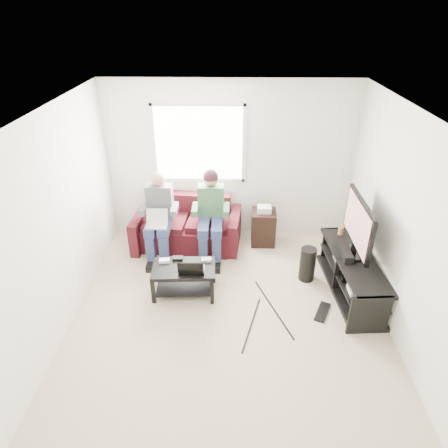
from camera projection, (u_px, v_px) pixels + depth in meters
The scene contains 26 objects.
floor at pixel (228, 318), 5.14m from camera, with size 4.50×4.50×0.00m, color tan.
ceiling at pixel (229, 116), 3.87m from camera, with size 4.50×4.50×0.00m, color white.
wall_back at pixel (230, 162), 6.47m from camera, with size 4.50×4.50×0.00m, color silver.
wall_front at pixel (224, 409), 2.54m from camera, with size 4.50×4.50×0.00m, color silver.
wall_left at pixel (53, 230), 4.54m from camera, with size 4.50×4.50×0.00m, color silver.
wall_right at pixel (407, 233), 4.47m from camera, with size 4.50×4.50×0.00m, color silver.
window at pixel (199, 144), 6.32m from camera, with size 1.48×0.04×1.28m.
sofa at pixel (188, 228), 6.59m from camera, with size 1.78×0.93×0.80m.
person_left at pixel (159, 213), 6.14m from camera, with size 0.40×0.70×1.33m.
person_right at pixel (211, 209), 6.12m from camera, with size 0.40×0.71×1.37m.
laptop_silver at pixel (156, 222), 5.95m from camera, with size 0.32×0.22×0.24m, color silver, non-canonical shape.
coffee_table at pixel (184, 274), 5.46m from camera, with size 0.87×0.56×0.42m.
laptop_black at pixel (191, 263), 5.27m from camera, with size 0.34×0.24×0.24m, color black, non-canonical shape.
controller_a at pixel (164, 261), 5.51m from camera, with size 0.14×0.09×0.04m, color silver.
controller_b at pixel (178, 258), 5.55m from camera, with size 0.14×0.09×0.04m, color black.
controller_c at pixel (206, 260), 5.52m from camera, with size 0.14×0.09×0.04m, color gray.
tv_stand at pixel (351, 276), 5.52m from camera, with size 0.61×1.70×0.56m.
tv at pixel (358, 225), 5.23m from camera, with size 0.12×1.10×0.81m.
soundbar at pixel (345, 251), 5.43m from camera, with size 0.12×0.50×0.10m, color black.
drink_cup at pixel (341, 231), 5.89m from camera, with size 0.08×0.08×0.12m, color #A47147.
console_white at pixel (360, 291), 5.13m from camera, with size 0.30×0.22×0.06m, color silver.
console_grey at pixel (347, 259), 5.74m from camera, with size 0.34×0.26×0.08m, color gray.
console_black at pixel (353, 274), 5.43m from camera, with size 0.38×0.30×0.07m, color black.
subwoofer at pixel (307, 264), 5.76m from camera, with size 0.23×0.23×0.51m, color black.
keyboard_floor at pixel (322, 312), 5.24m from camera, with size 0.13×0.40×0.02m, color black.
end_table at pixel (263, 227), 6.62m from camera, with size 0.39×0.39×0.68m.
Camera 1 is at (0.03, -3.89, 3.58)m, focal length 32.00 mm.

